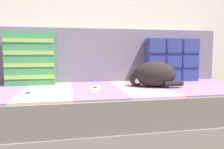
% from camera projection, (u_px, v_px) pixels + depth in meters
% --- Properties ---
extents(ground_plane, '(14.00, 14.00, 0.00)m').
position_uv_depth(ground_plane, '(119.00, 143.00, 1.56)').
color(ground_plane, '#564C47').
extents(couch, '(2.08, 0.91, 0.39)m').
position_uv_depth(couch, '(116.00, 113.00, 1.64)').
color(couch, gray).
rests_on(couch, ground_plane).
extents(sofa_backrest, '(2.04, 0.14, 0.46)m').
position_uv_depth(sofa_backrest, '(107.00, 55.00, 1.97)').
color(sofa_backrest, slate).
rests_on(sofa_backrest, couch).
extents(throw_pillow_quilted, '(0.46, 0.14, 0.37)m').
position_uv_depth(throw_pillow_quilted, '(172.00, 60.00, 1.94)').
color(throw_pillow_quilted, navy).
rests_on(throw_pillow_quilted, couch).
extents(throw_pillow_striped, '(0.37, 0.14, 0.41)m').
position_uv_depth(throw_pillow_striped, '(31.00, 59.00, 1.71)').
color(throw_pillow_striped, '#3D8956').
rests_on(throw_pillow_striped, couch).
extents(sleeping_cat, '(0.37, 0.32, 0.19)m').
position_uv_depth(sleeping_cat, '(152.00, 75.00, 1.61)').
color(sleeping_cat, black).
rests_on(sleeping_cat, couch).
extents(game_remote_near, '(0.10, 0.19, 0.02)m').
position_uv_depth(game_remote_near, '(95.00, 89.00, 1.47)').
color(game_remote_near, white).
rests_on(game_remote_near, couch).
extents(game_remote_far, '(0.10, 0.19, 0.02)m').
position_uv_depth(game_remote_far, '(28.00, 95.00, 1.27)').
color(game_remote_far, white).
rests_on(game_remote_far, couch).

